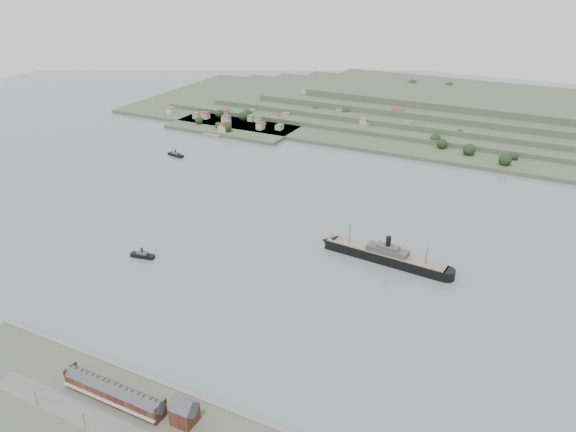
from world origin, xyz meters
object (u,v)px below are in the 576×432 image
at_px(terrace_row, 114,392).
at_px(steamship, 381,255).
at_px(gabled_building, 184,411).
at_px(tugboat, 143,255).

xyz_separation_m(terrace_row, steamship, (68.86, 186.46, -2.51)).
bearing_deg(steamship, terrace_row, -110.27).
height_order(gabled_building, tugboat, gabled_building).
xyz_separation_m(gabled_building, tugboat, (-118.20, 111.19, -6.30)).
bearing_deg(tugboat, steamship, 25.47).
distance_m(gabled_building, steamship, 185.15).
height_order(gabled_building, steamship, steamship).
relative_size(steamship, tugboat, 5.53).
xyz_separation_m(terrace_row, tugboat, (-80.70, 115.21, -4.96)).
relative_size(terrace_row, tugboat, 3.14).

